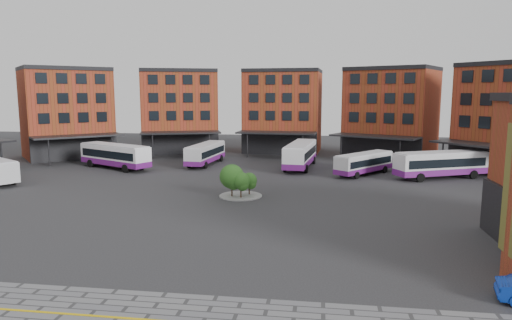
# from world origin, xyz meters

# --- Properties ---
(ground) EXTENTS (160.00, 160.00, 0.00)m
(ground) POSITION_xyz_m (0.00, 0.00, 0.00)
(ground) COLOR #28282B
(ground) RESTS_ON ground
(yellow_line) EXTENTS (26.00, 0.15, 0.02)m
(yellow_line) POSITION_xyz_m (2.00, -14.00, 0.03)
(yellow_line) COLOR gold
(yellow_line) RESTS_ON paving_zone
(main_building) EXTENTS (94.14, 42.48, 14.60)m
(main_building) POSITION_xyz_m (-4.77, 38.25, 7.23)
(main_building) COLOR maroon
(main_building) RESTS_ON ground
(tree_island) EXTENTS (4.40, 4.40, 3.41)m
(tree_island) POSITION_xyz_m (1.75, 11.51, 1.77)
(tree_island) COLOR gray
(tree_island) RESTS_ON ground
(bus_b) EXTENTS (12.01, 8.06, 3.41)m
(bus_b) POSITION_xyz_m (-18.46, 26.60, 1.85)
(bus_b) COLOR white
(bus_b) RESTS_ON ground
(bus_c) EXTENTS (3.59, 11.15, 3.09)m
(bus_c) POSITION_xyz_m (-6.77, 31.87, 1.67)
(bus_c) COLOR silver
(bus_c) RESTS_ON ground
(bus_d) EXTENTS (4.28, 12.83, 3.55)m
(bus_d) POSITION_xyz_m (7.25, 30.82, 1.92)
(bus_d) COLOR white
(bus_d) RESTS_ON ground
(bus_e) EXTENTS (8.12, 9.22, 2.82)m
(bus_e) POSITION_xyz_m (15.68, 26.58, 1.53)
(bus_e) COLOR silver
(bus_e) RESTS_ON ground
(bus_f) EXTENTS (12.02, 7.36, 3.36)m
(bus_f) POSITION_xyz_m (24.85, 25.16, 1.82)
(bus_f) COLOR silver
(bus_f) RESTS_ON ground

